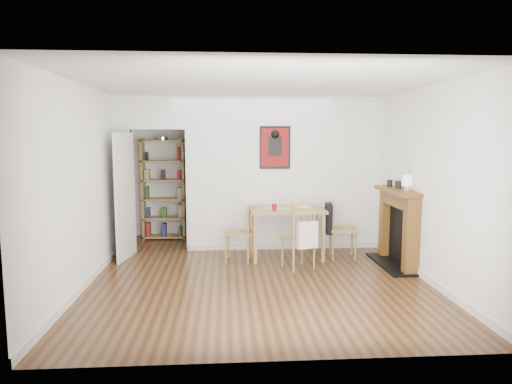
{
  "coord_description": "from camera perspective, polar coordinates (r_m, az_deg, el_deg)",
  "views": [
    {
      "loc": [
        -0.44,
        -6.32,
        1.94
      ],
      "look_at": [
        0.03,
        0.6,
        1.09
      ],
      "focal_mm": 32.0,
      "sensor_mm": 36.0,
      "label": 1
    }
  ],
  "objects": [
    {
      "name": "ceramic_jar_a",
      "position": [
        7.18,
        17.35,
        0.91
      ],
      "size": [
        0.1,
        0.1,
        0.12
      ],
      "primitive_type": "cylinder",
      "color": "black",
      "rests_on": "fireplace"
    },
    {
      "name": "fireplace",
      "position": [
        7.19,
        17.42,
        -3.94
      ],
      "size": [
        0.45,
        1.25,
        1.16
      ],
      "color": "brown",
      "rests_on": "ground"
    },
    {
      "name": "notebook",
      "position": [
        7.4,
        5.84,
        -1.85
      ],
      "size": [
        0.31,
        0.25,
        0.01
      ],
      "primitive_type": "cube",
      "rotation": [
        0.0,
        0.0,
        -0.19
      ],
      "color": "silver",
      "rests_on": "dining_table"
    },
    {
      "name": "chair_left",
      "position": [
        7.14,
        -2.28,
        -5.17
      ],
      "size": [
        0.49,
        0.49,
        0.87
      ],
      "color": "#9D7D49",
      "rests_on": "ground"
    },
    {
      "name": "red_glass",
      "position": [
        7.07,
        2.3,
        -1.88
      ],
      "size": [
        0.08,
        0.08,
        0.1
      ],
      "primitive_type": "cylinder",
      "color": "maroon",
      "rests_on": "dining_table"
    },
    {
      "name": "ground",
      "position": [
        6.63,
        0.09,
        -10.03
      ],
      "size": [
        5.2,
        5.2,
        0.0
      ],
      "primitive_type": "plane",
      "color": "#4F3619",
      "rests_on": "ground"
    },
    {
      "name": "chair_front",
      "position": [
        6.74,
        5.36,
        -5.83
      ],
      "size": [
        0.57,
        0.6,
        0.88
      ],
      "color": "#9D7D49",
      "rests_on": "ground"
    },
    {
      "name": "bookshelf",
      "position": [
        8.79,
        -11.45,
        0.29
      ],
      "size": [
        0.8,
        0.32,
        1.89
      ],
      "color": "#A2884B",
      "rests_on": "ground"
    },
    {
      "name": "placemat",
      "position": [
        7.24,
        2.59,
        -2.05
      ],
      "size": [
        0.45,
        0.35,
        0.0
      ],
      "primitive_type": "cube",
      "rotation": [
        0.0,
        0.0,
        -0.08
      ],
      "color": "beige",
      "rests_on": "dining_table"
    },
    {
      "name": "chair_right",
      "position": [
        7.43,
        10.66,
        -4.55
      ],
      "size": [
        0.56,
        0.5,
        0.9
      ],
      "color": "#9D7D49",
      "rests_on": "ground"
    },
    {
      "name": "orange_fruit",
      "position": [
        7.33,
        5.04,
        -1.64
      ],
      "size": [
        0.09,
        0.09,
        0.09
      ],
      "primitive_type": "sphere",
      "color": "orange",
      "rests_on": "dining_table"
    },
    {
      "name": "mantel_lamp",
      "position": [
        6.77,
        18.37,
        1.26
      ],
      "size": [
        0.15,
        0.15,
        0.23
      ],
      "color": "silver",
      "rests_on": "fireplace"
    },
    {
      "name": "dining_table",
      "position": [
        7.27,
        3.88,
        -2.81
      ],
      "size": [
        1.17,
        0.75,
        0.8
      ],
      "color": "#A2884B",
      "rests_on": "ground"
    },
    {
      "name": "ceramic_jar_b",
      "position": [
        7.39,
        16.36,
        1.07
      ],
      "size": [
        0.09,
        0.09,
        0.11
      ],
      "primitive_type": "cylinder",
      "color": "black",
      "rests_on": "fireplace"
    },
    {
      "name": "room_shell",
      "position": [
        7.71,
        0.14,
        2.22
      ],
      "size": [
        5.2,
        5.2,
        5.2
      ],
      "color": "silver",
      "rests_on": "ground"
    }
  ]
}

